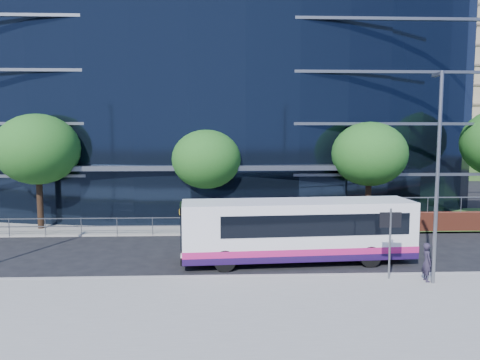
{
  "coord_description": "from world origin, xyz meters",
  "views": [
    {
      "loc": [
        -2.11,
        -19.29,
        5.95
      ],
      "look_at": [
        -0.99,
        8.0,
        3.08
      ],
      "focal_mm": 35.0,
      "sensor_mm": 36.0,
      "label": 1
    }
  ],
  "objects_px": {
    "tree_far_a": "(38,149)",
    "city_bus": "(300,230)",
    "tree_dist_e": "(424,142)",
    "street_sign": "(390,229)",
    "pedestrian": "(427,262)",
    "tree_far_b": "(206,159)",
    "streetlight_east": "(437,172)",
    "tree_far_c": "(369,154)"
  },
  "relations": [
    {
      "from": "street_sign",
      "to": "tree_far_b",
      "type": "relative_size",
      "value": 0.46
    },
    {
      "from": "tree_far_a",
      "to": "tree_far_c",
      "type": "distance_m",
      "value": 20.0
    },
    {
      "from": "tree_dist_e",
      "to": "pedestrian",
      "type": "height_order",
      "value": "tree_dist_e"
    },
    {
      "from": "street_sign",
      "to": "streetlight_east",
      "type": "relative_size",
      "value": 0.35
    },
    {
      "from": "street_sign",
      "to": "tree_far_a",
      "type": "bearing_deg",
      "value": 148.83
    },
    {
      "from": "city_bus",
      "to": "pedestrian",
      "type": "distance_m",
      "value": 5.55
    },
    {
      "from": "tree_far_a",
      "to": "street_sign",
      "type": "bearing_deg",
      "value": -31.17
    },
    {
      "from": "tree_far_a",
      "to": "pedestrian",
      "type": "height_order",
      "value": "tree_far_a"
    },
    {
      "from": "streetlight_east",
      "to": "city_bus",
      "type": "relative_size",
      "value": 0.76
    },
    {
      "from": "street_sign",
      "to": "pedestrian",
      "type": "xyz_separation_m",
      "value": [
        1.35,
        -0.37,
        -1.25
      ]
    },
    {
      "from": "street_sign",
      "to": "city_bus",
      "type": "distance_m",
      "value": 4.29
    },
    {
      "from": "tree_far_a",
      "to": "tree_dist_e",
      "type": "relative_size",
      "value": 1.07
    },
    {
      "from": "street_sign",
      "to": "tree_far_b",
      "type": "height_order",
      "value": "tree_far_b"
    },
    {
      "from": "streetlight_east",
      "to": "city_bus",
      "type": "distance_m",
      "value": 6.47
    },
    {
      "from": "city_bus",
      "to": "streetlight_east",
      "type": "bearing_deg",
      "value": -41.51
    },
    {
      "from": "tree_far_b",
      "to": "city_bus",
      "type": "relative_size",
      "value": 0.57
    },
    {
      "from": "tree_far_c",
      "to": "tree_dist_e",
      "type": "relative_size",
      "value": 1.0
    },
    {
      "from": "tree_far_b",
      "to": "streetlight_east",
      "type": "bearing_deg",
      "value": -52.37
    },
    {
      "from": "pedestrian",
      "to": "tree_dist_e",
      "type": "bearing_deg",
      "value": -21.41
    },
    {
      "from": "street_sign",
      "to": "streetlight_east",
      "type": "xyz_separation_m",
      "value": [
        1.5,
        -0.59,
        2.29
      ]
    },
    {
      "from": "tree_far_b",
      "to": "tree_far_c",
      "type": "distance_m",
      "value": 10.02
    },
    {
      "from": "tree_far_a",
      "to": "tree_dist_e",
      "type": "height_order",
      "value": "tree_far_a"
    },
    {
      "from": "tree_far_a",
      "to": "streetlight_east",
      "type": "xyz_separation_m",
      "value": [
        19.0,
        -11.17,
        -0.42
      ]
    },
    {
      "from": "tree_dist_e",
      "to": "city_bus",
      "type": "xyz_separation_m",
      "value": [
        -22.56,
        -38.65,
        -3.04
      ]
    },
    {
      "from": "city_bus",
      "to": "tree_far_a",
      "type": "bearing_deg",
      "value": 148.28
    },
    {
      "from": "tree_dist_e",
      "to": "pedestrian",
      "type": "relative_size",
      "value": 4.32
    },
    {
      "from": "street_sign",
      "to": "tree_far_b",
      "type": "distance_m",
      "value": 13.54
    },
    {
      "from": "tree_far_a",
      "to": "pedestrian",
      "type": "bearing_deg",
      "value": -30.17
    },
    {
      "from": "tree_far_a",
      "to": "city_bus",
      "type": "xyz_separation_m",
      "value": [
        14.44,
        -7.65,
        -3.36
      ]
    },
    {
      "from": "tree_far_b",
      "to": "city_bus",
      "type": "bearing_deg",
      "value": -61.43
    },
    {
      "from": "tree_far_a",
      "to": "tree_far_b",
      "type": "xyz_separation_m",
      "value": [
        10.0,
        0.5,
        -0.65
      ]
    },
    {
      "from": "tree_dist_e",
      "to": "city_bus",
      "type": "bearing_deg",
      "value": -120.28
    },
    {
      "from": "tree_far_a",
      "to": "tree_far_c",
      "type": "relative_size",
      "value": 1.07
    },
    {
      "from": "tree_dist_e",
      "to": "city_bus",
      "type": "distance_m",
      "value": 44.85
    },
    {
      "from": "street_sign",
      "to": "tree_far_c",
      "type": "relative_size",
      "value": 0.43
    },
    {
      "from": "tree_far_b",
      "to": "streetlight_east",
      "type": "xyz_separation_m",
      "value": [
        9.0,
        -11.67,
        0.23
      ]
    },
    {
      "from": "streetlight_east",
      "to": "city_bus",
      "type": "bearing_deg",
      "value": 142.3
    },
    {
      "from": "tree_dist_e",
      "to": "city_bus",
      "type": "height_order",
      "value": "tree_dist_e"
    },
    {
      "from": "tree_far_b",
      "to": "city_bus",
      "type": "height_order",
      "value": "tree_far_b"
    },
    {
      "from": "street_sign",
      "to": "streetlight_east",
      "type": "distance_m",
      "value": 2.8
    },
    {
      "from": "street_sign",
      "to": "city_bus",
      "type": "bearing_deg",
      "value": 136.17
    },
    {
      "from": "tree_dist_e",
      "to": "streetlight_east",
      "type": "xyz_separation_m",
      "value": [
        -18.0,
        -42.17,
        -0.1
      ]
    }
  ]
}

